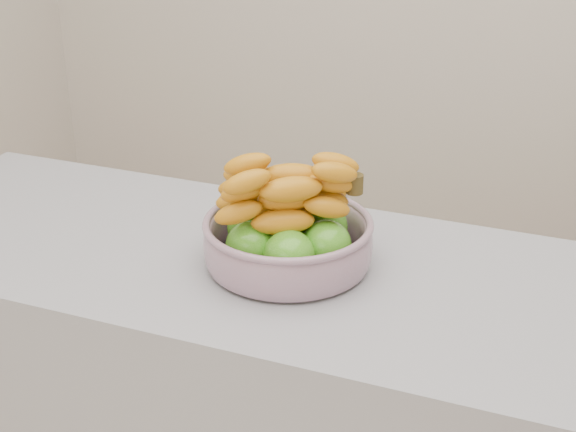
# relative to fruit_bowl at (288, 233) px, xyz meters

# --- Properties ---
(fruit_bowl) EXTENTS (0.32, 0.32, 0.20)m
(fruit_bowl) POSITION_rel_fruit_bowl_xyz_m (0.00, 0.00, 0.00)
(fruit_bowl) COLOR #A9B6CB
(fruit_bowl) RESTS_ON counter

